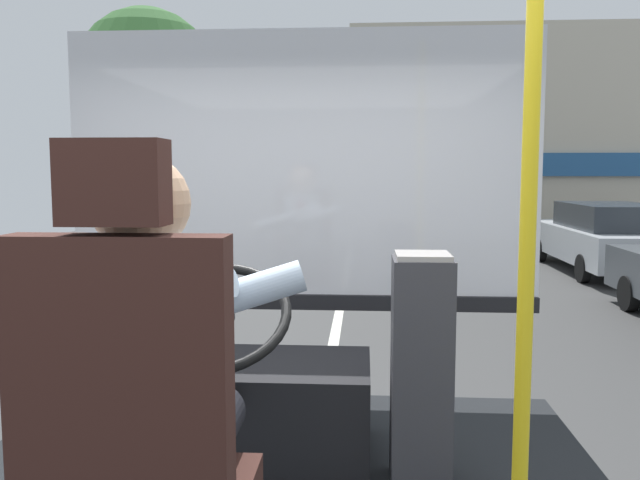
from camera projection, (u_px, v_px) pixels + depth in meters
name	position (u px, v px, depth m)	size (l,w,h in m)	color
ground	(344.00, 289.00, 10.80)	(18.00, 44.00, 0.06)	#3A3A3A
driver_seat	(139.00, 463.00, 1.53)	(0.48, 0.48, 1.27)	black
bus_driver	(153.00, 364.00, 1.63)	(0.74, 0.53, 0.84)	black
steering_console	(241.00, 403.00, 2.80)	(1.10, 1.04, 0.87)	black
handrail_pole	(528.00, 213.00, 1.75)	(0.04, 0.04, 2.19)	yellow
fare_box	(421.00, 370.00, 2.52)	(0.23, 0.25, 0.90)	#333338
windshield_panel	(302.00, 202.00, 3.50)	(2.50, 0.08, 1.48)	silver
street_tree	(147.00, 80.00, 13.42)	(2.82, 2.82, 5.21)	#4C3828
shop_building	(506.00, 140.00, 19.94)	(9.41, 5.93, 5.76)	#BCB29E
parked_car_silver	(606.00, 237.00, 12.44)	(1.81, 4.37, 1.31)	silver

